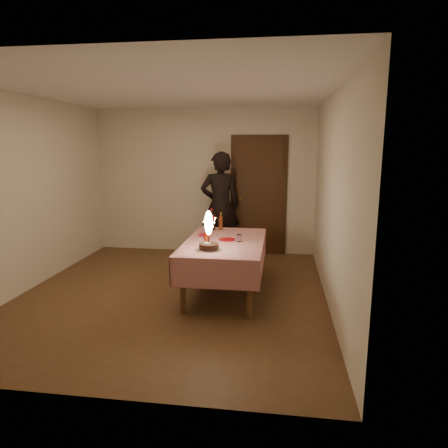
{
  "coord_description": "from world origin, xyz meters",
  "views": [
    {
      "loc": [
        1.37,
        -4.89,
        1.95
      ],
      "look_at": [
        0.67,
        0.1,
        0.95
      ],
      "focal_mm": 32.0,
      "sensor_mm": 36.0,
      "label": 1
    }
  ],
  "objects": [
    {
      "name": "ground",
      "position": [
        0.0,
        0.0,
        0.0
      ],
      "size": [
        4.0,
        4.5,
        0.01
      ],
      "primitive_type": "cube",
      "color": "brown",
      "rests_on": "ground"
    },
    {
      "name": "room_shell",
      "position": [
        0.03,
        0.08,
        1.65
      ],
      "size": [
        4.04,
        4.54,
        2.62
      ],
      "color": "beige",
      "rests_on": "ground"
    },
    {
      "name": "dining_table",
      "position": [
        0.67,
        0.15,
        0.62
      ],
      "size": [
        1.02,
        1.72,
        0.71
      ],
      "color": "brown",
      "rests_on": "ground"
    },
    {
      "name": "birthday_cake",
      "position": [
        0.55,
        -0.32,
        0.85
      ],
      "size": [
        0.29,
        0.29,
        0.47
      ],
      "color": "white",
      "rests_on": "dining_table"
    },
    {
      "name": "red_plate",
      "position": [
        0.7,
        0.21,
        0.72
      ],
      "size": [
        0.22,
        0.22,
        0.01
      ],
      "primitive_type": "cylinder",
      "color": "#AB0B12",
      "rests_on": "dining_table"
    },
    {
      "name": "red_cup",
      "position": [
        0.44,
        0.15,
        0.76
      ],
      "size": [
        0.08,
        0.08,
        0.1
      ],
      "primitive_type": "cylinder",
      "color": "#A6220B",
      "rests_on": "dining_table"
    },
    {
      "name": "clear_cup",
      "position": [
        0.87,
        0.14,
        0.76
      ],
      "size": [
        0.07,
        0.07,
        0.09
      ],
      "primitive_type": "cylinder",
      "color": "silver",
      "rests_on": "dining_table"
    },
    {
      "name": "napkin_stack",
      "position": [
        0.35,
        0.42,
        0.72
      ],
      "size": [
        0.15,
        0.15,
        0.02
      ],
      "primitive_type": "cube",
      "color": "#B01428",
      "rests_on": "dining_table"
    },
    {
      "name": "cola_bottle",
      "position": [
        0.39,
        0.81,
        0.87
      ],
      "size": [
        0.1,
        0.1,
        0.32
      ],
      "color": "black",
      "rests_on": "dining_table"
    },
    {
      "name": "amber_bottle_left",
      "position": [
        0.52,
        0.84,
        0.83
      ],
      "size": [
        0.06,
        0.06,
        0.25
      ],
      "color": "#57250F",
      "rests_on": "dining_table"
    },
    {
      "name": "photographer",
      "position": [
        0.36,
        1.85,
        0.92
      ],
      "size": [
        0.76,
        0.6,
        1.84
      ],
      "color": "black",
      "rests_on": "ground"
    }
  ]
}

